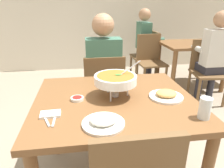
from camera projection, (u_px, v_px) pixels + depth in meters
The scene contains 17 objects.
dining_table_main at pixel (115, 112), 1.51m from camera, with size 1.13×0.97×0.77m.
chair_diner_main at pixel (104, 89), 2.27m from camera, with size 0.44×0.44×0.90m.
diner_main at pixel (103, 68), 2.21m from camera, with size 0.40×0.45×1.31m.
curry_bowl at pixel (115, 80), 1.45m from camera, with size 0.33×0.30×0.26m.
rice_plate at pixel (103, 122), 1.14m from camera, with size 0.24×0.24×0.06m.
appetizer_plate at pixel (166, 95), 1.47m from camera, with size 0.24×0.24×0.06m.
sauce_dish at pixel (77, 98), 1.43m from camera, with size 0.09×0.09×0.02m.
napkin_folded at pixel (50, 114), 1.24m from camera, with size 0.12×0.08×0.02m, color white.
fork_utensil at pixel (46, 119), 1.19m from camera, with size 0.01×0.17×0.01m, color silver.
spoon_utensil at pixel (55, 119), 1.20m from camera, with size 0.01×0.17×0.01m, color silver.
drink_glass at pixel (205, 109), 1.19m from camera, with size 0.07×0.07×0.13m.
dining_table_far at pixel (191, 51), 3.49m from camera, with size 1.00×0.80×0.77m.
chair_bg_left at pixel (207, 67), 3.05m from camera, with size 0.49×0.49×0.90m.
chair_bg_middle at pixel (148, 53), 3.94m from camera, with size 0.46×0.46×0.90m.
chair_bg_corner at pixel (150, 58), 3.57m from camera, with size 0.46×0.46×0.90m.
patron_bg_left at pixel (214, 53), 2.90m from camera, with size 0.40×0.45×1.31m.
patron_bg_middle at pixel (145, 40), 3.88m from camera, with size 0.45×0.40×1.31m.
Camera 1 is at (-0.21, -1.31, 1.40)m, focal length 33.01 mm.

